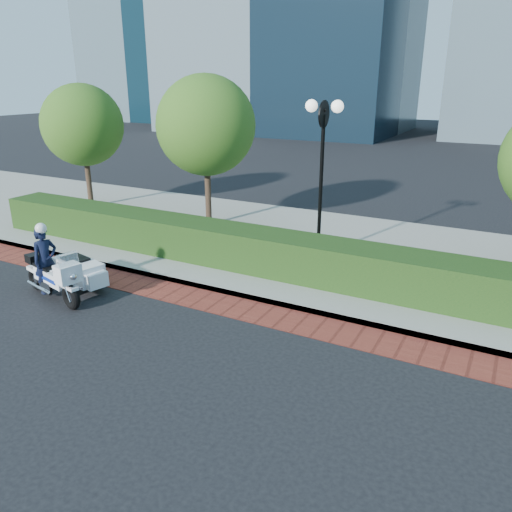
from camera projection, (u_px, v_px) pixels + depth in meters
The scene contains 8 objects.
ground at pixel (177, 331), 10.18m from camera, with size 120.00×120.00×0.00m, color black.
brick_strip at pixel (217, 303), 11.42m from camera, with size 60.00×1.00×0.01m, color maroon.
sidewalk at pixel (297, 246), 15.13m from camera, with size 60.00×8.00×0.15m, color gray.
hedge_main at pixel (260, 250), 12.95m from camera, with size 18.00×1.20×1.00m, color black.
lamppost at pixel (322, 155), 13.05m from camera, with size 1.02×0.70×4.21m.
tree_a at pixel (82, 125), 18.51m from camera, with size 3.00×3.00×4.58m.
tree_b at pixel (206, 126), 15.98m from camera, with size 3.20×3.20×4.89m.
police_motorcycle at pixel (62, 270), 11.72m from camera, with size 2.21×1.83×1.81m.
Camera 1 is at (5.73, -7.23, 4.85)m, focal length 35.00 mm.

